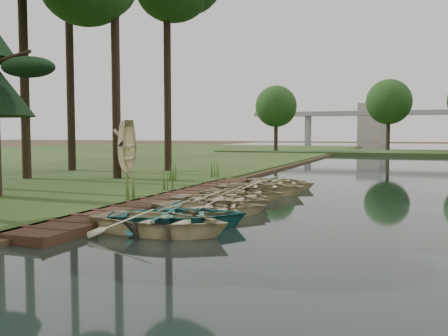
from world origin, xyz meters
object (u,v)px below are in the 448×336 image
(boardwalk, at_px, (171,200))
(rowboat_0, at_px, (160,218))
(rowboat_1, at_px, (179,214))
(stored_rowboat, at_px, (128,173))
(rowboat_2, at_px, (199,207))

(boardwalk, relative_size, rowboat_0, 4.06)
(boardwalk, relative_size, rowboat_1, 4.14)
(boardwalk, xyz_separation_m, rowboat_1, (2.58, -4.55, 0.30))
(stored_rowboat, bearing_deg, boardwalk, -138.60)
(rowboat_1, bearing_deg, boardwalk, 5.82)
(rowboat_1, bearing_deg, stored_rowboat, 14.13)
(boardwalk, height_order, rowboat_2, rowboat_2)
(stored_rowboat, bearing_deg, rowboat_1, -144.12)
(rowboat_2, distance_m, stored_rowboat, 11.78)
(rowboat_1, relative_size, stored_rowboat, 1.24)
(boardwalk, xyz_separation_m, stored_rowboat, (-5.39, 5.72, 0.47))
(rowboat_2, relative_size, stored_rowboat, 1.14)
(rowboat_0, bearing_deg, rowboat_2, 1.80)
(rowboat_1, relative_size, rowboat_2, 1.08)
(boardwalk, relative_size, rowboat_2, 4.49)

